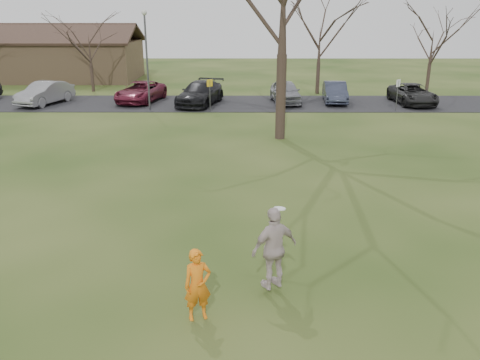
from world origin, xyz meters
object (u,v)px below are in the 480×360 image
player_defender (198,285)px  car_2 (141,92)px  car_6 (413,94)px  car_1 (45,93)px  lamp_post (146,48)px  car_5 (335,92)px  car_3 (200,93)px  car_4 (285,92)px  building (30,59)px  catching_play (274,248)px

player_defender → car_2: size_ratio=0.31×
player_defender → car_6: player_defender is taller
car_1 → lamp_post: size_ratio=0.74×
car_5 → car_6: car_5 is taller
car_3 → car_4: size_ratio=1.20×
player_defender → car_6: bearing=44.9°
car_3 → car_4: 5.98m
player_defender → car_5: bearing=55.5°
car_4 → building: bearing=146.5°
player_defender → car_3: 25.19m
car_4 → lamp_post: 9.99m
car_6 → building: 34.59m
car_3 → catching_play: size_ratio=2.75×
car_3 → building: bearing=156.2°
car_5 → catching_play: catching_play is taller
car_1 → car_4: bearing=19.6°
building → car_6: bearing=-22.6°
player_defender → car_5: 27.09m
car_1 → lamp_post: 8.48m
car_5 → catching_play: bearing=-98.3°
car_1 → car_5: size_ratio=1.08×
car_3 → car_5: (9.46, 0.91, -0.07)m
car_1 → car_5: car_1 is taller
building → car_5: bearing=-25.4°
car_6 → lamp_post: size_ratio=0.79×
car_6 → car_2: bearing=175.5°
car_5 → lamp_post: lamp_post is taller
car_1 → lamp_post: bearing=2.6°
car_1 → lamp_post: lamp_post is taller
car_6 → car_3: bearing=179.0°
car_5 → catching_play: size_ratio=2.21×
car_3 → lamp_post: bearing=-134.3°
car_3 → car_2: bearing=-179.4°
player_defender → car_1: 28.26m
catching_play → building: size_ratio=0.10×
car_1 → car_3: bearing=17.0°
car_1 → car_2: 6.52m
car_2 → car_5: size_ratio=1.18×
car_4 → lamp_post: size_ratio=0.72×
player_defender → car_1: bearing=98.4°
car_5 → player_defender: bearing=-101.2°
car_4 → catching_play: catching_play is taller
car_1 → car_5: 20.25m
car_2 → lamp_post: 4.54m
catching_play → building: building is taller
car_1 → car_6: car_1 is taller
player_defender → lamp_post: size_ratio=0.25×
player_defender → car_3: size_ratio=0.30×
car_1 → catching_play: catching_play is taller
car_2 → building: (-12.85, 12.51, 1.18)m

